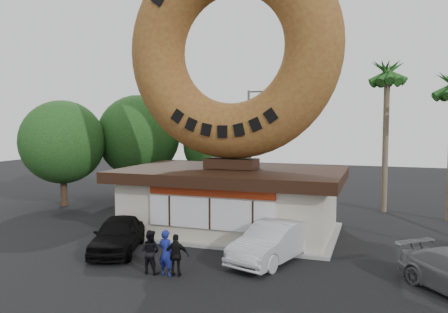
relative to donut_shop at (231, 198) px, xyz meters
name	(u,v)px	position (x,y,z in m)	size (l,w,h in m)	color
ground	(183,268)	(0.00, -5.98, -1.77)	(90.00, 90.00, 0.00)	black
donut_shop	(231,198)	(0.00, 0.00, 0.00)	(11.20, 7.20, 3.80)	beige
giant_donut	(232,49)	(0.00, 0.02, 7.55)	(11.04, 11.04, 2.81)	olive
tree_west	(139,136)	(-9.50, 7.02, 2.87)	(6.00, 6.00, 7.65)	#473321
tree_mid	(219,145)	(-4.00, 9.02, 2.25)	(5.20, 5.20, 6.63)	#473321
tree_far	(63,142)	(-13.00, 3.02, 2.56)	(5.60, 5.60, 7.14)	#473321
palm_near	(387,78)	(7.50, 8.02, 6.65)	(2.60, 2.60, 9.75)	#726651
street_lamp	(250,138)	(-1.86, 10.02, 2.72)	(2.11, 0.20, 8.00)	#59595E
person_left	(166,253)	(-0.23, -6.96, -0.91)	(0.63, 0.41, 1.71)	navy
person_center	(150,252)	(-0.90, -6.93, -0.94)	(0.80, 0.62, 1.64)	black
person_right	(176,255)	(0.17, -6.91, -0.98)	(0.92, 0.38, 1.57)	black
car_black	(118,234)	(-3.60, -4.91, -1.01)	(1.80, 4.46, 1.52)	black
car_silver	(273,242)	(3.10, -3.95, -0.98)	(1.67, 4.79, 1.58)	#BABBC0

